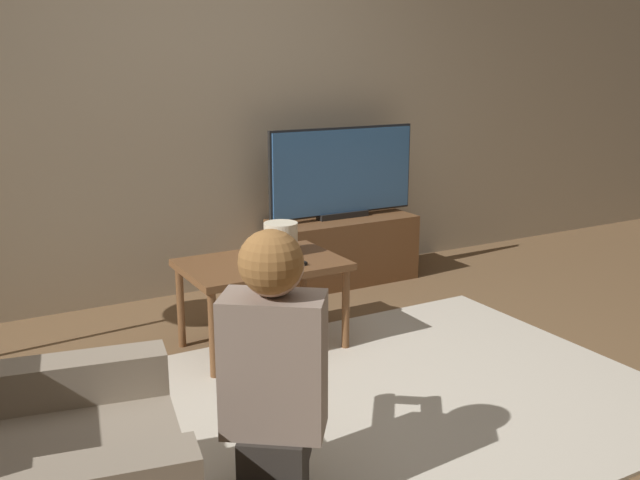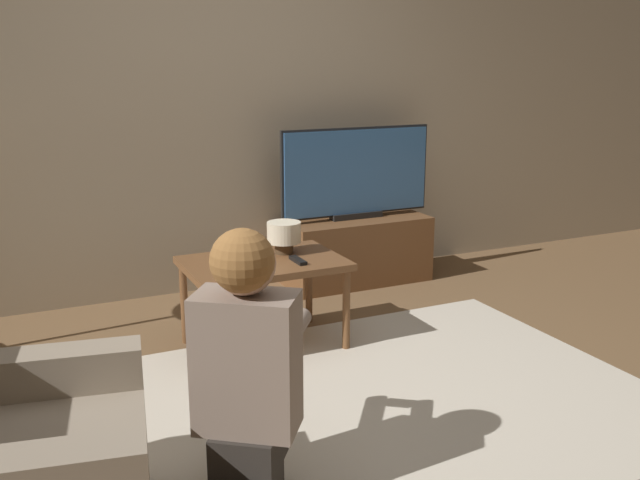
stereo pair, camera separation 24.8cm
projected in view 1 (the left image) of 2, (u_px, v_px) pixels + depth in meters
The scene contains 9 objects.
ground_plane at pixel (344, 413), 3.08m from camera, with size 10.00×10.00×0.00m, color brown.
wall_back at pixel (183, 90), 4.38m from camera, with size 10.00×0.06×2.60m.
rug at pixel (344, 411), 3.07m from camera, with size 2.90×1.87×0.02m.
tv_stand at pixel (342, 249), 4.86m from camera, with size 0.98×0.43×0.44m.
tv at pixel (343, 172), 4.74m from camera, with size 1.08×0.08×0.61m.
coffee_table at pixel (262, 271), 3.66m from camera, with size 0.81×0.55×0.48m.
person_kneeling at pixel (273, 367), 2.34m from camera, with size 0.65×0.76×0.95m.
table_lamp at pixel (281, 235), 3.76m from camera, with size 0.18×0.18×0.17m.
remote at pixel (297, 261), 3.63m from camera, with size 0.04×0.15×0.02m.
Camera 1 is at (-1.46, -2.38, 1.49)m, focal length 40.00 mm.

